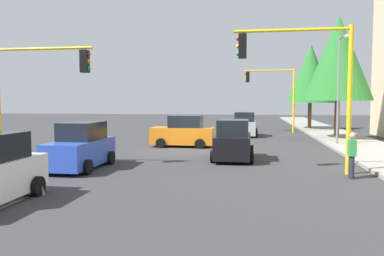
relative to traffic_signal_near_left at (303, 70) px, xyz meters
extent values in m
plane|color=#353538|center=(-6.00, -5.72, -4.10)|extent=(120.00, 120.00, 0.00)
cube|color=gray|center=(-11.00, 4.78, -4.02)|extent=(80.00, 4.00, 0.15)
cube|color=silver|center=(6.30, -8.72, -4.09)|extent=(2.20, 0.36, 0.01)
cone|color=silver|center=(5.00, -8.72, -4.09)|extent=(0.01, 1.10, 1.10)
cylinder|color=yellow|center=(0.00, 1.78, -1.20)|extent=(0.18, 0.18, 5.80)
cylinder|color=yellow|center=(0.00, -0.47, 1.55)|extent=(0.12, 4.50, 0.12)
cube|color=black|center=(0.00, -2.36, 0.97)|extent=(0.36, 0.32, 0.96)
sphere|color=red|center=(0.00, -2.54, 1.27)|extent=(0.18, 0.18, 0.18)
sphere|color=yellow|center=(0.00, -2.54, 0.97)|extent=(0.18, 0.18, 0.18)
sphere|color=green|center=(0.00, -2.54, 0.67)|extent=(0.18, 0.18, 0.18)
cylinder|color=yellow|center=(-20.00, 1.78, -1.20)|extent=(0.18, 0.18, 5.80)
cylinder|color=yellow|center=(-20.00, -0.47, 1.55)|extent=(0.12, 4.50, 0.12)
cube|color=black|center=(-20.00, -2.36, 0.97)|extent=(0.36, 0.32, 0.96)
sphere|color=red|center=(-20.00, -2.54, 1.27)|extent=(0.18, 0.18, 0.18)
sphere|color=yellow|center=(-20.00, -2.54, 0.97)|extent=(0.18, 0.18, 0.18)
sphere|color=green|center=(-20.00, -2.54, 0.67)|extent=(0.18, 0.18, 0.18)
cylinder|color=yellow|center=(0.00, -10.97, 1.05)|extent=(0.12, 4.50, 0.12)
cube|color=black|center=(0.00, -9.08, 0.47)|extent=(0.36, 0.32, 0.96)
sphere|color=red|center=(0.00, -8.90, 0.77)|extent=(0.18, 0.18, 0.18)
sphere|color=yellow|center=(0.00, -8.90, 0.47)|extent=(0.18, 0.18, 0.18)
sphere|color=green|center=(0.00, -8.90, 0.17)|extent=(0.18, 0.18, 0.18)
cylinder|color=slate|center=(-10.00, 3.48, -0.60)|extent=(0.14, 0.14, 7.00)
cylinder|color=slate|center=(-9.10, 3.48, 2.70)|extent=(1.80, 0.10, 0.10)
ellipsoid|color=silver|center=(-8.20, 3.48, 2.55)|extent=(0.56, 0.28, 0.20)
cylinder|color=brown|center=(-14.00, 4.28, -2.54)|extent=(0.36, 0.36, 3.11)
cone|color=#28752D|center=(-14.00, 4.28, 1.92)|extent=(4.98, 4.98, 6.22)
cylinder|color=brown|center=(-24.00, 3.78, -2.65)|extent=(0.36, 0.36, 2.90)
cone|color=#28752D|center=(-24.00, 3.78, 1.50)|extent=(4.64, 4.64, 5.80)
cube|color=orange|center=(-8.00, -6.26, -3.41)|extent=(1.71, 3.90, 1.05)
cube|color=black|center=(-8.00, -6.06, -2.50)|extent=(1.51, 2.03, 0.76)
cylinder|color=black|center=(-7.08, -7.47, -3.80)|extent=(0.20, 0.60, 0.60)
cylinder|color=black|center=(-8.92, -7.47, -3.80)|extent=(0.20, 0.60, 0.60)
cylinder|color=black|center=(-7.08, -5.05, -3.80)|extent=(0.20, 0.60, 0.60)
cylinder|color=black|center=(-8.92, -5.05, -3.80)|extent=(0.20, 0.60, 0.60)
cylinder|color=black|center=(5.08, -8.35, -3.80)|extent=(0.60, 0.20, 0.60)
cube|color=black|center=(-3.07, -2.85, -3.41)|extent=(3.66, 1.66, 1.05)
cube|color=black|center=(-2.89, -2.85, -2.50)|extent=(1.90, 1.46, 0.76)
cylinder|color=black|center=(-4.21, -3.74, -3.80)|extent=(0.60, 0.20, 0.60)
cylinder|color=black|center=(-4.21, -1.96, -3.80)|extent=(0.60, 0.20, 0.60)
cylinder|color=black|center=(-1.93, -3.74, -3.80)|extent=(0.60, 0.20, 0.60)
cylinder|color=black|center=(-1.93, -1.96, -3.80)|extent=(0.60, 0.20, 0.60)
cube|color=#B2B5BA|center=(-15.89, -2.54, -3.41)|extent=(3.81, 1.77, 1.05)
cube|color=black|center=(-15.70, -2.54, -2.50)|extent=(1.98, 1.56, 0.76)
cylinder|color=black|center=(-17.07, -3.48, -3.80)|extent=(0.60, 0.20, 0.60)
cylinder|color=black|center=(-17.07, -1.59, -3.80)|extent=(0.60, 0.20, 0.60)
cylinder|color=black|center=(-14.71, -3.48, -3.80)|extent=(0.60, 0.20, 0.60)
cylinder|color=black|center=(-14.71, -1.59, -3.80)|extent=(0.60, 0.20, 0.60)
cube|color=blue|center=(0.44, -9.14, -3.41)|extent=(4.02, 1.62, 1.05)
cube|color=black|center=(0.24, -9.14, -2.50)|extent=(2.09, 1.43, 0.76)
cylinder|color=black|center=(1.69, -8.27, -3.80)|extent=(0.60, 0.20, 0.60)
cylinder|color=black|center=(1.69, -10.02, -3.80)|extent=(0.60, 0.20, 0.60)
cylinder|color=black|center=(-0.81, -8.27, -3.80)|extent=(0.60, 0.20, 0.60)
cylinder|color=black|center=(-0.81, -10.02, -3.80)|extent=(0.60, 0.20, 0.60)
cylinder|color=#262638|center=(0.96, 1.71, -3.67)|extent=(0.16, 0.16, 0.85)
cylinder|color=#262638|center=(0.76, 1.71, -3.67)|extent=(0.16, 0.16, 0.85)
cube|color=green|center=(0.86, 1.71, -2.95)|extent=(0.40, 0.24, 0.60)
sphere|color=tan|center=(0.86, 1.71, -2.51)|extent=(0.22, 0.22, 0.22)
camera|label=1|loc=(15.63, -1.97, -1.23)|focal=35.74mm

